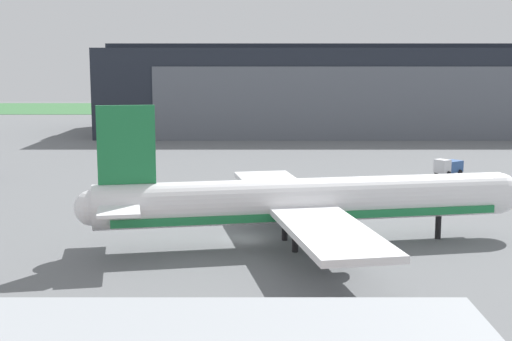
% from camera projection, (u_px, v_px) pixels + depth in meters
% --- Properties ---
extents(ground_plane, '(440.00, 440.00, 0.00)m').
position_uv_depth(ground_plane, '(248.00, 240.00, 66.58)').
color(ground_plane, slate).
extents(grass_field_strip, '(440.00, 56.00, 0.08)m').
position_uv_depth(grass_field_strip, '(255.00, 108.00, 244.24)').
color(grass_field_strip, '#3B703F').
rests_on(grass_field_strip, ground_plane).
extents(maintenance_hangar, '(106.60, 41.84, 20.34)m').
position_uv_depth(maintenance_hangar, '(339.00, 90.00, 166.72)').
color(maintenance_hangar, '#232833').
rests_on(maintenance_hangar, ground_plane).
extents(airliner_near_left, '(40.71, 37.35, 12.96)m').
position_uv_depth(airliner_near_left, '(308.00, 202.00, 64.10)').
color(airliner_near_left, white).
rests_on(airliner_near_left, ground_plane).
extents(stair_truck, '(4.69, 4.20, 2.36)m').
position_uv_depth(stair_truck, '(450.00, 166.00, 103.85)').
color(stair_truck, silver).
rests_on(stair_truck, ground_plane).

